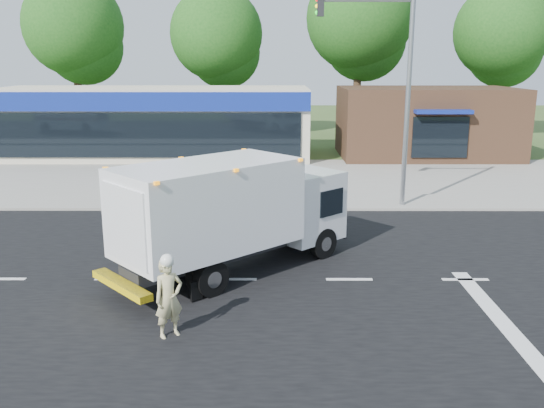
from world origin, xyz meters
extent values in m
plane|color=#385123|center=(0.00, 0.00, 0.00)|extent=(120.00, 120.00, 0.00)
cube|color=black|center=(0.00, 0.00, 0.00)|extent=(60.00, 14.00, 0.02)
cube|color=gray|center=(0.00, 8.20, 0.06)|extent=(60.00, 2.40, 0.12)
cube|color=gray|center=(0.00, 14.00, 0.01)|extent=(60.00, 9.00, 0.02)
cube|color=silver|center=(-9.00, 0.00, 0.02)|extent=(1.20, 0.15, 0.01)
cube|color=silver|center=(-6.00, 0.00, 0.02)|extent=(1.20, 0.15, 0.01)
cube|color=silver|center=(-3.00, 0.00, 0.02)|extent=(1.20, 0.15, 0.01)
cube|color=silver|center=(0.00, 0.00, 0.02)|extent=(1.20, 0.15, 0.01)
cube|color=silver|center=(3.00, 0.00, 0.02)|extent=(1.20, 0.15, 0.01)
cube|color=silver|center=(3.00, -3.00, 0.02)|extent=(0.40, 7.00, 0.01)
cube|color=black|center=(-3.62, 0.08, 0.65)|extent=(4.05, 3.85, 0.33)
cube|color=silver|center=(-1.19, 2.34, 1.44)|extent=(2.73, 2.74, 1.96)
cube|color=black|center=(-0.54, 2.94, 1.63)|extent=(1.31, 1.39, 0.84)
cube|color=white|center=(-3.62, 0.08, 1.96)|extent=(4.94, 4.81, 2.19)
cube|color=silver|center=(-5.34, -1.51, 1.91)|extent=(1.31, 1.40, 1.77)
cube|color=yellow|center=(-5.46, -1.63, 0.51)|extent=(1.76, 1.86, 0.17)
cube|color=orange|center=(-3.62, 0.08, 3.03)|extent=(4.83, 4.71, 0.07)
cylinder|color=black|center=(-1.76, 3.02, 0.45)|extent=(0.85, 0.81, 0.89)
cylinder|color=black|center=(-0.55, 1.72, 0.45)|extent=(0.85, 0.81, 0.89)
cylinder|color=black|center=(-4.73, 0.32, 0.45)|extent=(0.85, 0.81, 0.89)
cylinder|color=black|center=(-3.46, -1.04, 0.45)|extent=(0.85, 0.81, 0.89)
imported|color=tan|center=(-4.09, -3.13, 0.84)|extent=(0.73, 0.68, 1.67)
sphere|color=white|center=(-4.09, -3.13, 1.64)|extent=(0.28, 0.28, 0.28)
cube|color=beige|center=(-9.00, 20.00, 2.00)|extent=(18.00, 6.00, 4.00)
cube|color=navy|center=(-9.00, 16.95, 3.40)|extent=(18.00, 0.30, 1.00)
cube|color=black|center=(-9.00, 16.95, 1.60)|extent=(17.00, 0.12, 2.40)
cube|color=#382316|center=(7.00, 20.00, 2.00)|extent=(10.00, 6.00, 4.00)
cube|color=navy|center=(7.00, 16.90, 2.90)|extent=(3.00, 1.20, 0.20)
cube|color=black|center=(7.00, 16.95, 1.50)|extent=(3.00, 0.12, 2.20)
cylinder|color=gray|center=(3.00, 7.60, 4.00)|extent=(0.18, 0.18, 8.00)
cylinder|color=gray|center=(1.30, 7.60, 7.60)|extent=(3.40, 0.12, 0.12)
cube|color=black|center=(-0.30, 7.60, 7.40)|extent=(0.25, 0.25, 0.70)
cylinder|color=#332114|center=(-16.00, 28.00, 3.67)|extent=(0.56, 0.56, 7.35)
sphere|color=#1B4E16|center=(-16.00, 28.00, 7.88)|extent=(6.93, 6.93, 6.93)
sphere|color=#1B4E16|center=(-15.50, 28.50, 6.51)|extent=(5.46, 5.46, 5.46)
cylinder|color=#332114|center=(-6.00, 28.00, 3.43)|extent=(0.56, 0.56, 6.86)
sphere|color=#1B4E16|center=(-6.00, 28.00, 7.35)|extent=(6.47, 6.47, 6.47)
sphere|color=#1B4E16|center=(-5.50, 28.50, 6.08)|extent=(5.10, 5.10, 5.10)
cylinder|color=#332114|center=(4.00, 28.00, 3.92)|extent=(0.56, 0.56, 7.84)
sphere|color=#1B4E16|center=(4.00, 28.00, 8.40)|extent=(7.39, 7.39, 7.39)
sphere|color=#1B4E16|center=(4.50, 28.50, 6.94)|extent=(5.82, 5.82, 5.82)
cylinder|color=#332114|center=(14.00, 28.00, 3.50)|extent=(0.56, 0.56, 7.00)
sphere|color=#1B4E16|center=(14.00, 28.00, 7.50)|extent=(6.60, 6.60, 6.60)
sphere|color=#1B4E16|center=(14.50, 28.50, 6.20)|extent=(5.20, 5.20, 5.20)
camera|label=1|loc=(-1.96, -13.97, 5.52)|focal=38.00mm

